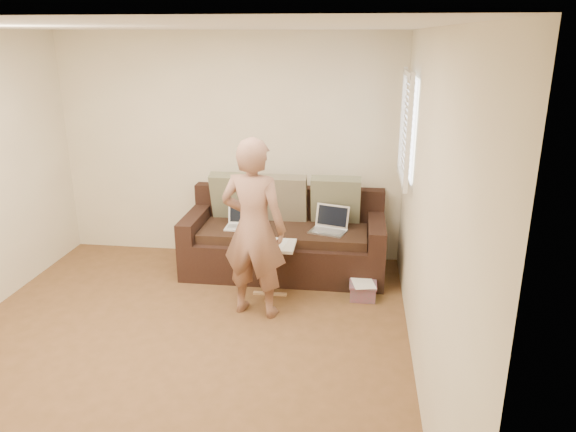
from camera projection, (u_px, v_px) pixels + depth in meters
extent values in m
plane|color=brown|center=(173.00, 351.00, 4.61)|extent=(4.50, 4.50, 0.00)
plane|color=white|center=(148.00, 27.00, 3.78)|extent=(4.50, 4.50, 0.00)
plane|color=beige|center=(229.00, 148.00, 6.31)|extent=(4.00, 0.00, 4.00)
plane|color=beige|center=(427.00, 215.00, 3.95)|extent=(0.00, 4.50, 4.50)
imported|color=brown|center=(254.00, 228.00, 4.99)|extent=(0.69, 0.53, 1.71)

